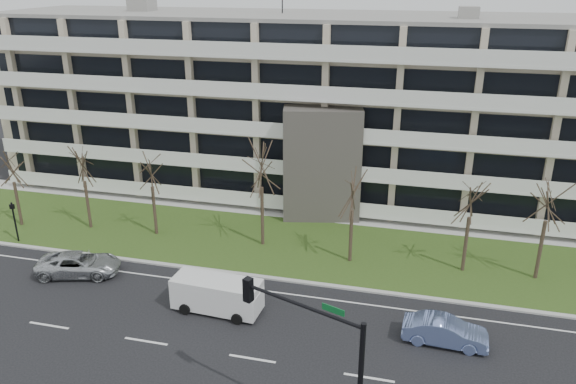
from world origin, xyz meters
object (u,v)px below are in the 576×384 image
(blue_sedan, at_px, (445,331))
(pedestrian_signal, at_px, (14,217))
(white_van, at_px, (218,292))
(traffic_signal, at_px, (318,353))
(silver_pickup, at_px, (79,264))

(blue_sedan, xyz_separation_m, pedestrian_signal, (-30.36, 4.89, 1.26))
(white_van, bearing_deg, pedestrian_signal, 167.90)
(traffic_signal, bearing_deg, pedestrian_signal, 172.89)
(traffic_signal, bearing_deg, silver_pickup, 171.40)
(blue_sedan, relative_size, traffic_signal, 0.66)
(white_van, bearing_deg, blue_sedan, 3.40)
(blue_sedan, bearing_deg, silver_pickup, 88.32)
(pedestrian_signal, bearing_deg, traffic_signal, -14.98)
(pedestrian_signal, bearing_deg, silver_pickup, -11.07)
(white_van, distance_m, pedestrian_signal, 18.22)
(blue_sedan, distance_m, traffic_signal, 10.34)
(silver_pickup, distance_m, pedestrian_signal, 7.90)
(white_van, xyz_separation_m, pedestrian_signal, (-17.54, 4.88, 0.79))
(silver_pickup, relative_size, blue_sedan, 1.19)
(blue_sedan, relative_size, pedestrian_signal, 1.43)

